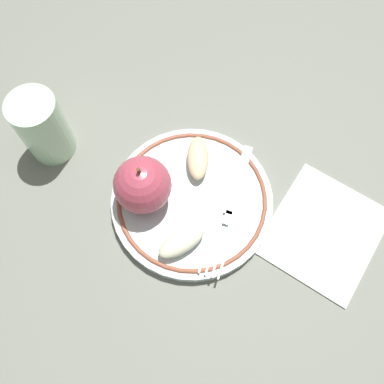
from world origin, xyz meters
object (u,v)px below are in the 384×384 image
apple_slice_back (198,158)px  apple_slice_front (182,242)px  fork (231,204)px  plate (192,200)px  apple_red_whole (142,185)px  drinking_glass (43,127)px  napkin_folded (324,231)px

apple_slice_back → apple_slice_front: bearing=-9.8°
apple_slice_front → fork: 0.08m
plate → apple_red_whole: bearing=-61.4°
apple_slice_front → apple_slice_back: bearing=46.9°
drinking_glass → plate: bearing=97.1°
plate → apple_slice_back: size_ratio=3.32×
apple_red_whole → apple_slice_front: apple_red_whole is taller
fork → napkin_folded: fork is taller
plate → apple_slice_front: (0.06, 0.02, 0.02)m
apple_red_whole → drinking_glass: bearing=-90.9°
apple_slice_back → napkin_folded: size_ratio=0.43×
apple_slice_front → drinking_glass: drinking_glass is taller
fork → drinking_glass: bearing=-93.2°
apple_slice_front → napkin_folded: 0.19m
apple_red_whole → fork: size_ratio=0.44×
apple_slice_back → drinking_glass: size_ratio=0.62×
apple_red_whole → fork: apple_red_whole is taller
apple_slice_back → napkin_folded: bearing=60.7°
apple_slice_front → napkin_folded: bearing=-26.3°
apple_slice_front → fork: bearing=7.1°
plate → drinking_glass: drinking_glass is taller
apple_red_whole → napkin_folded: (-0.08, 0.22, -0.05)m
apple_slice_front → drinking_glass: 0.23m
drinking_glass → napkin_folded: 0.39m
apple_slice_back → fork: 0.08m
apple_red_whole → drinking_glass: 0.16m
plate → drinking_glass: size_ratio=2.05×
apple_slice_front → fork: size_ratio=0.34×
apple_slice_front → fork: apple_slice_front is taller
drinking_glass → napkin_folded: size_ratio=0.70×
napkin_folded → plate: bearing=-72.1°
apple_red_whole → apple_slice_back: bearing=157.4°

